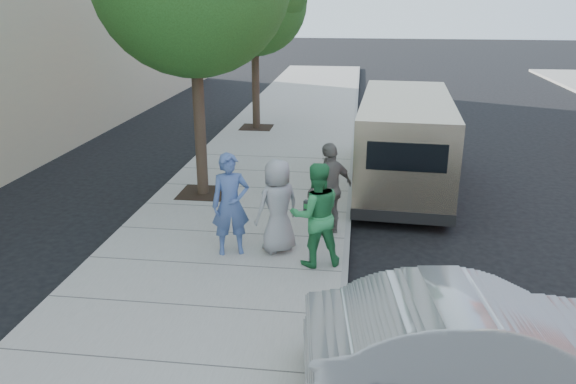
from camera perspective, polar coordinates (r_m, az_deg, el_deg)
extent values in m
plane|color=black|center=(11.95, -0.94, -5.04)|extent=(120.00, 120.00, 0.00)
cube|color=gray|center=(12.09, -5.65, -4.45)|extent=(5.00, 60.00, 0.15)
cube|color=gray|center=(11.81, 6.02, -5.05)|extent=(0.12, 60.00, 0.16)
cube|color=black|center=(14.53, -8.59, -0.07)|extent=(1.20, 1.20, 0.01)
cylinder|color=#38281E|center=(14.01, -9.00, 7.57)|extent=(0.28, 0.28, 3.96)
cube|color=black|center=(21.66, -3.22, 6.58)|extent=(1.20, 1.20, 0.01)
cylinder|color=#38281E|center=(21.34, -3.31, 11.19)|extent=(0.28, 0.28, 3.52)
sphere|color=#244D19|center=(21.12, -3.46, 18.74)|extent=(3.80, 3.80, 3.80)
cylinder|color=gray|center=(10.44, 2.29, -4.86)|extent=(0.05, 0.05, 1.01)
cube|color=gray|center=(10.24, 2.33, -2.11)|extent=(0.20, 0.11, 0.07)
cube|color=#2D2D30|center=(10.22, 1.94, -1.39)|extent=(0.13, 0.12, 0.20)
cube|color=#2D2D30|center=(10.16, 2.74, -1.52)|extent=(0.13, 0.12, 0.20)
cube|color=tan|center=(15.05, 11.73, 5.16)|extent=(2.58, 6.16, 2.23)
cube|color=tan|center=(18.38, 11.53, 5.95)|extent=(2.09, 0.73, 0.95)
cube|color=black|center=(12.02, 11.97, 3.48)|extent=(1.67, 0.12, 0.61)
cylinder|color=black|center=(17.21, 8.20, 3.97)|extent=(0.34, 0.87, 0.85)
cylinder|color=black|center=(17.25, 14.74, 3.56)|extent=(0.34, 0.87, 0.85)
cylinder|color=black|center=(13.30, 7.30, -0.63)|extent=(0.34, 0.87, 0.85)
cylinder|color=black|center=(13.35, 15.75, -1.14)|extent=(0.34, 0.87, 0.85)
imported|color=#ACB0B3|center=(7.81, 18.67, -14.40)|extent=(4.58, 2.09, 1.46)
imported|color=#476098|center=(10.79, -5.86, -1.27)|extent=(0.85, 0.69, 2.01)
imported|color=#2D8A4B|center=(10.29, 2.84, -2.31)|extent=(1.15, 1.01, 1.98)
imported|color=gray|center=(10.85, -1.05, -1.44)|extent=(1.08, 1.03, 1.87)
imported|color=slate|center=(11.66, 4.27, 0.30)|extent=(1.17, 1.15, 1.98)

